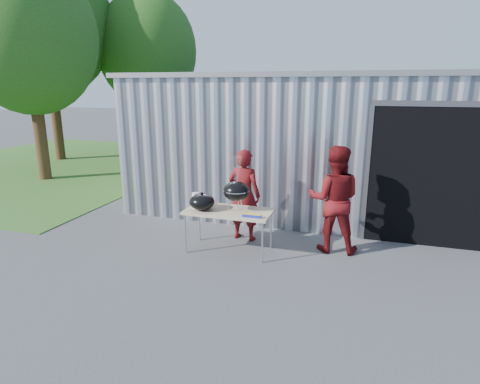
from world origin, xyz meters
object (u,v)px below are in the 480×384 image
(folding_table, at_px, (229,213))
(kettle_grill, at_px, (236,187))
(person_bystander, at_px, (334,199))
(person_cook, at_px, (244,195))

(folding_table, distance_m, kettle_grill, 0.48)
(kettle_grill, xyz_separation_m, person_bystander, (1.61, 0.53, -0.23))
(folding_table, xyz_separation_m, kettle_grill, (0.12, 0.05, 0.46))
(kettle_grill, xyz_separation_m, person_cook, (-0.03, 0.58, -0.30))
(kettle_grill, bearing_deg, person_bystander, 18.30)
(folding_table, relative_size, person_cook, 0.87)
(folding_table, bearing_deg, person_cook, 81.92)
(person_cook, distance_m, person_bystander, 1.65)
(person_bystander, bearing_deg, kettle_grill, 15.28)
(folding_table, distance_m, person_bystander, 1.85)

